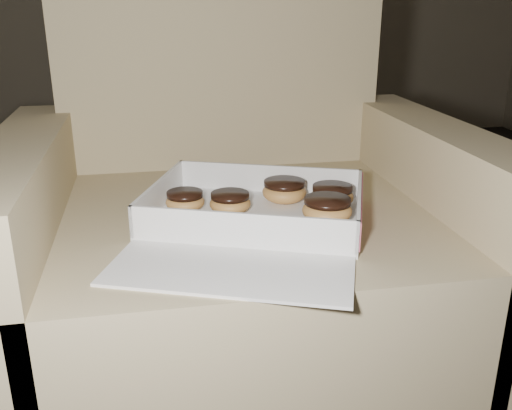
% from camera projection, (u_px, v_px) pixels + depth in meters
% --- Properties ---
extents(floor, '(4.50, 4.50, 0.00)m').
position_uv_depth(floor, '(297.00, 357.00, 1.38)').
color(floor, black).
rests_on(floor, ground).
extents(armchair, '(0.93, 0.78, 0.97)m').
position_uv_depth(armchair, '(240.00, 254.00, 1.21)').
color(armchair, tan).
rests_on(armchair, floor).
extents(bakery_box, '(0.50, 0.54, 0.06)m').
position_uv_depth(bakery_box, '(254.00, 221.00, 1.01)').
color(bakery_box, white).
rests_on(bakery_box, armchair).
extents(donut_a, '(0.08, 0.08, 0.04)m').
position_uv_depth(donut_a, '(230.00, 202.00, 1.05)').
color(donut_a, '#C69245').
rests_on(donut_a, bakery_box).
extents(donut_b, '(0.09, 0.09, 0.04)m').
position_uv_depth(donut_b, '(284.00, 191.00, 1.10)').
color(donut_b, '#C69245').
rests_on(donut_b, bakery_box).
extents(donut_c, '(0.08, 0.08, 0.04)m').
position_uv_depth(donut_c, '(332.00, 195.00, 1.08)').
color(donut_c, '#C69245').
rests_on(donut_c, bakery_box).
extents(donut_d, '(0.07, 0.07, 0.04)m').
position_uv_depth(donut_d, '(185.00, 200.00, 1.06)').
color(donut_d, '#C69245').
rests_on(donut_d, bakery_box).
extents(donut_e, '(0.09, 0.09, 0.04)m').
position_uv_depth(donut_e, '(327.00, 209.00, 1.01)').
color(donut_e, '#C69245').
rests_on(donut_e, bakery_box).
extents(crumb_a, '(0.01, 0.01, 0.00)m').
position_uv_depth(crumb_a, '(191.00, 235.00, 0.95)').
color(crumb_a, black).
rests_on(crumb_a, bakery_box).
extents(crumb_b, '(0.01, 0.01, 0.00)m').
position_uv_depth(crumb_b, '(211.00, 215.00, 1.04)').
color(crumb_b, black).
rests_on(crumb_b, bakery_box).
extents(crumb_c, '(0.01, 0.01, 0.00)m').
position_uv_depth(crumb_c, '(165.00, 217.00, 1.03)').
color(crumb_c, black).
rests_on(crumb_c, bakery_box).
extents(crumb_d, '(0.01, 0.01, 0.00)m').
position_uv_depth(crumb_d, '(290.00, 235.00, 0.95)').
color(crumb_d, black).
rests_on(crumb_d, bakery_box).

